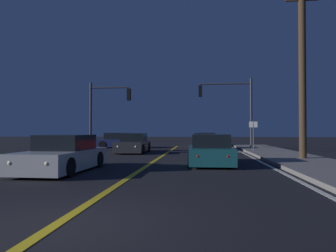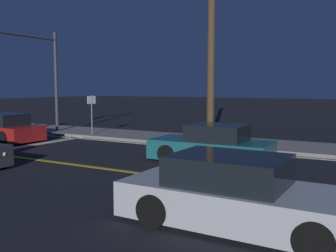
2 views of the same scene
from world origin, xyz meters
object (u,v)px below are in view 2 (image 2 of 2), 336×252
(traffic_signal_near_right, at_px, (34,65))
(street_sign_corner, at_px, (92,109))
(car_following_oncoming_silver, at_px, (239,196))
(car_parked_curb_teal, at_px, (212,146))
(utility_pole_right, at_px, (211,38))
(car_side_waiting_red, at_px, (2,129))

(traffic_signal_near_right, height_order, street_sign_corner, traffic_signal_near_right)
(traffic_signal_near_right, xyz_separation_m, street_sign_corner, (1.21, -2.80, -2.28))
(car_following_oncoming_silver, height_order, car_parked_curb_teal, same)
(car_following_oncoming_silver, distance_m, utility_pole_right, 12.04)
(traffic_signal_near_right, bearing_deg, car_parked_curb_teal, 79.69)
(car_side_waiting_red, bearing_deg, utility_pole_right, -61.35)
(car_parked_curb_teal, relative_size, traffic_signal_near_right, 0.75)
(traffic_signal_near_right, distance_m, utility_pole_right, 9.34)
(car_parked_curb_teal, distance_m, utility_pole_right, 6.63)
(car_side_waiting_red, bearing_deg, street_sign_corner, -40.12)
(car_following_oncoming_silver, relative_size, street_sign_corner, 2.13)
(car_parked_curb_teal, xyz_separation_m, utility_pole_right, (4.61, 2.07, 4.30))
(car_following_oncoming_silver, height_order, street_sign_corner, street_sign_corner)
(car_following_oncoming_silver, bearing_deg, traffic_signal_near_right, -117.78)
(utility_pole_right, bearing_deg, car_parked_curb_teal, -155.82)
(traffic_signal_near_right, bearing_deg, car_side_waiting_red, -2.05)
(utility_pole_right, bearing_deg, car_following_oncoming_silver, -153.90)
(car_following_oncoming_silver, bearing_deg, street_sign_corner, -127.59)
(car_following_oncoming_silver, bearing_deg, car_side_waiting_red, -110.66)
(car_side_waiting_red, distance_m, street_sign_corner, 4.45)
(car_side_waiting_red, distance_m, car_parked_curb_teal, 11.05)
(utility_pole_right, bearing_deg, street_sign_corner, 102.92)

